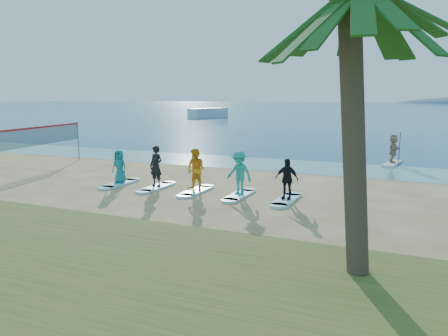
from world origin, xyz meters
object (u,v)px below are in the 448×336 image
at_px(student_2, 196,170).
at_px(surfboard_4, 286,200).
at_px(volleyball_net, 33,137).
at_px(student_1, 156,166).
at_px(surfboard_2, 196,191).
at_px(paddleboarder, 393,148).
at_px(student_3, 239,173).
at_px(surfboard_1, 157,187).
at_px(paddleboard, 392,163).
at_px(student_0, 119,166).
at_px(student_4, 287,179).
at_px(surfboard_3, 239,195).
at_px(surfboard_0, 120,184).
at_px(boat_offshore_a, 208,118).

xyz_separation_m(student_2, surfboard_4, (4.11, 0.00, -0.97)).
height_order(volleyball_net, student_1, volleyball_net).
distance_m(surfboard_2, student_2, 0.97).
bearing_deg(paddleboarder, student_3, 144.73).
bearing_deg(surfboard_1, volleyball_net, 171.64).
xyz_separation_m(paddleboard, student_0, (-11.60, -12.03, 0.82)).
distance_m(student_3, surfboard_4, 2.27).
distance_m(paddleboard, surfboard_4, 12.49).
bearing_deg(student_4, student_2, -175.57).
distance_m(paddleboard, student_1, 15.38).
bearing_deg(surfboard_1, surfboard_3, 0.00).
xyz_separation_m(volleyball_net, surfboard_3, (13.11, -1.32, -1.86)).
height_order(surfboard_0, student_0, student_0).
bearing_deg(surfboard_2, student_4, 0.00).
height_order(paddleboarder, surfboard_2, paddleboarder).
height_order(boat_offshore_a, student_1, student_1).
distance_m(boat_offshore_a, surfboard_3, 68.40).
xyz_separation_m(surfboard_0, student_3, (6.16, 0.00, 0.97)).
bearing_deg(paddleboard, surfboard_3, -106.26).
xyz_separation_m(boat_offshore_a, surfboard_3, (31.13, -60.91, 0.04)).
distance_m(paddleboarder, surfboard_1, 15.38).
xyz_separation_m(surfboard_2, student_4, (4.11, 0.00, 0.87)).
bearing_deg(student_1, volleyball_net, -178.34).
relative_size(volleyball_net, student_4, 5.44).
relative_size(paddleboarder, student_1, 0.94).
bearing_deg(boat_offshore_a, student_0, -52.19).
xyz_separation_m(boat_offshore_a, surfboard_0, (24.96, -60.91, 0.04)).
distance_m(volleyball_net, student_1, 9.14).
height_order(boat_offshore_a, surfboard_3, boat_offshore_a).
bearing_deg(surfboard_4, student_4, 0.00).
distance_m(paddleboard, surfboard_0, 16.71).
distance_m(paddleboarder, surfboard_3, 13.23).
bearing_deg(boat_offshore_a, student_4, -45.90).
relative_size(student_2, surfboard_3, 0.84).
relative_size(boat_offshore_a, surfboard_0, 4.18).
relative_size(surfboard_2, surfboard_4, 1.00).
height_order(surfboard_0, student_3, student_3).
bearing_deg(student_1, surfboard_0, -169.98).
height_order(surfboard_0, surfboard_2, same).
relative_size(surfboard_0, student_4, 1.34).
bearing_deg(student_1, student_0, -169.98).
xyz_separation_m(boat_offshore_a, student_4, (33.18, -60.91, 0.91)).
height_order(student_1, student_2, student_1).
bearing_deg(boat_offshore_a, paddleboard, -37.68).
bearing_deg(paddleboard, student_0, -125.90).
relative_size(student_0, surfboard_3, 0.72).
height_order(student_0, student_4, student_4).
xyz_separation_m(paddleboard, surfboard_1, (-9.54, -12.03, -0.01)).
xyz_separation_m(student_2, student_4, (4.11, 0.00, -0.10)).
xyz_separation_m(volleyball_net, student_3, (13.11, -1.32, -0.89)).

